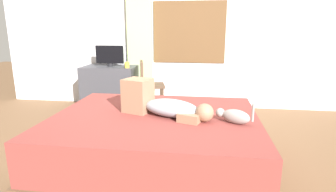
# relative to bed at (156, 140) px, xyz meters

# --- Properties ---
(ground_plane) EXTENTS (16.00, 16.00, 0.00)m
(ground_plane) POSITION_rel_bed_xyz_m (-0.03, 0.05, -0.26)
(ground_plane) COLOR brown
(back_wall_with_window) EXTENTS (6.40, 0.14, 2.90)m
(back_wall_with_window) POSITION_rel_bed_xyz_m (-0.02, 2.31, 1.19)
(back_wall_with_window) COLOR silver
(back_wall_with_window) RESTS_ON ground
(bed) EXTENTS (2.06, 1.70, 0.53)m
(bed) POSITION_rel_bed_xyz_m (0.00, 0.00, 0.00)
(bed) COLOR brown
(bed) RESTS_ON ground
(person_lying) EXTENTS (0.93, 0.52, 0.34)m
(person_lying) POSITION_rel_bed_xyz_m (0.07, 0.02, 0.38)
(person_lying) COLOR #8C939E
(person_lying) RESTS_ON bed
(cat) EXTENTS (0.33, 0.22, 0.21)m
(cat) POSITION_rel_bed_xyz_m (0.75, -0.13, 0.34)
(cat) COLOR gray
(cat) RESTS_ON bed
(desk) EXTENTS (0.90, 0.56, 0.74)m
(desk) POSITION_rel_bed_xyz_m (-1.15, 1.92, 0.11)
(desk) COLOR #38383D
(desk) RESTS_ON ground
(tv_monitor) EXTENTS (0.48, 0.10, 0.35)m
(tv_monitor) POSITION_rel_bed_xyz_m (-1.13, 1.92, 0.66)
(tv_monitor) COLOR black
(tv_monitor) RESTS_ON desk
(cup) EXTENTS (0.08, 0.08, 0.10)m
(cup) POSITION_rel_bed_xyz_m (-0.80, 1.78, 0.53)
(cup) COLOR gold
(cup) RESTS_ON desk
(chair_by_desk) EXTENTS (0.46, 0.46, 0.86)m
(chair_by_desk) POSITION_rel_bed_xyz_m (-0.44, 1.74, 0.25)
(chair_by_desk) COLOR #4C3828
(chair_by_desk) RESTS_ON ground
(curtain_left) EXTENTS (0.44, 0.06, 2.63)m
(curtain_left) POSITION_rel_bed_xyz_m (-0.67, 2.20, 1.05)
(curtain_left) COLOR #ADCC75
(curtain_left) RESTS_ON ground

